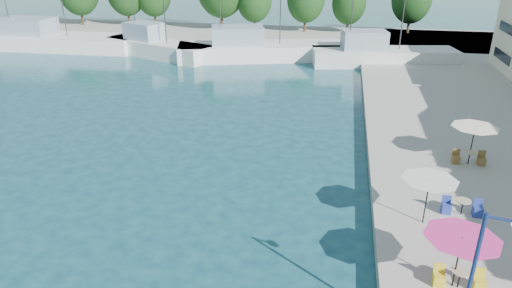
% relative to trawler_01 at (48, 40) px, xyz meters
% --- Properties ---
extents(quay_far, '(90.00, 16.00, 0.60)m').
position_rel_trawler_01_xyz_m(quay_far, '(25.41, 12.31, -0.77)').
color(quay_far, '#ACA89B').
rests_on(quay_far, ground).
extents(trawler_01, '(22.29, 6.39, 10.20)m').
position_rel_trawler_01_xyz_m(trawler_01, '(0.00, 0.00, 0.00)').
color(trawler_01, white).
rests_on(trawler_01, ground).
extents(trawler_02, '(14.95, 9.40, 10.20)m').
position_rel_trawler_01_xyz_m(trawler_02, '(15.25, -1.33, 0.00)').
color(trawler_02, silver).
rests_on(trawler_02, ground).
extents(trawler_03, '(20.20, 10.17, 10.20)m').
position_rel_trawler_01_xyz_m(trawler_03, '(27.69, -0.69, 0.00)').
color(trawler_03, white).
rests_on(trawler_03, ground).
extents(trawler_04, '(16.14, 6.76, 10.20)m').
position_rel_trawler_01_xyz_m(trawler_04, '(41.47, -1.02, 0.00)').
color(trawler_04, silver).
rests_on(trawler_04, ground).
extents(tree_05, '(5.13, 5.13, 7.60)m').
position_rel_trawler_01_xyz_m(tree_05, '(24.13, 14.96, 3.92)').
color(tree_05, '#3F2B19').
rests_on(tree_05, quay_far).
extents(tree_07, '(4.82, 4.82, 7.14)m').
position_rel_trawler_01_xyz_m(tree_07, '(37.70, 15.96, 3.65)').
color(tree_07, '#3F2B19').
rests_on(tree_07, quay_far).
extents(umbrella_pink, '(2.74, 2.74, 2.15)m').
position_rel_trawler_01_xyz_m(umbrella_pink, '(42.06, -38.26, 1.43)').
color(umbrella_pink, black).
rests_on(umbrella_pink, quay_right).
extents(umbrella_white, '(2.51, 2.51, 2.22)m').
position_rel_trawler_01_xyz_m(umbrella_white, '(41.58, -34.02, 1.50)').
color(umbrella_white, black).
rests_on(umbrella_white, quay_right).
extents(umbrella_cream, '(2.67, 2.67, 2.15)m').
position_rel_trawler_01_xyz_m(umbrella_cream, '(45.15, -26.71, 1.43)').
color(umbrella_cream, black).
rests_on(umbrella_cream, quay_right).
extents(cafe_table_01, '(1.82, 0.70, 0.76)m').
position_rel_trawler_01_xyz_m(cafe_table_01, '(42.25, -38.29, -0.18)').
color(cafe_table_01, black).
rests_on(cafe_table_01, quay_right).
extents(cafe_table_02, '(1.82, 0.70, 0.76)m').
position_rel_trawler_01_xyz_m(cafe_table_02, '(43.45, -32.97, -0.18)').
color(cafe_table_02, black).
rests_on(cafe_table_02, quay_right).
extents(cafe_table_03, '(1.82, 0.70, 0.76)m').
position_rel_trawler_01_xyz_m(cafe_table_03, '(45.02, -27.17, -0.18)').
color(cafe_table_03, black).
rests_on(cafe_table_03, quay_right).
extents(street_lamp, '(1.03, 0.39, 5.03)m').
position_rel_trawler_01_xyz_m(street_lamp, '(41.88, -41.37, 3.02)').
color(street_lamp, navy).
rests_on(street_lamp, quay_right).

